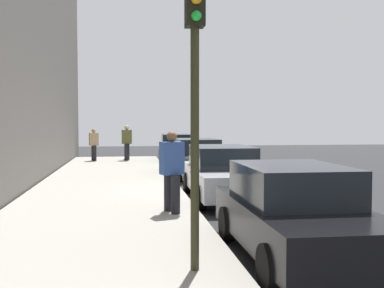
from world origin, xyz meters
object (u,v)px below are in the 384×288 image
at_px(parked_car_black, 295,212).
at_px(pedestrian_tan_coat, 94,144).
at_px(rolling_suitcase, 127,154).
at_px(parked_car_charcoal, 197,158).
at_px(pedestrian_blue_coat, 172,169).
at_px(parked_car_green, 177,148).
at_px(parked_car_silver, 223,173).
at_px(traffic_light_pole, 195,71).
at_px(pedestrian_olive_coat, 127,142).

xyz_separation_m(parked_car_black, pedestrian_tan_coat, (-17.80, -4.43, 0.29)).
bearing_deg(rolling_suitcase, parked_car_charcoal, 21.33).
height_order(pedestrian_tan_coat, rolling_suitcase, pedestrian_tan_coat).
xyz_separation_m(pedestrian_blue_coat, pedestrian_tan_coat, (-14.42, -2.75, -0.09)).
bearing_deg(parked_car_green, rolling_suitcase, -98.40).
xyz_separation_m(parked_car_black, rolling_suitcase, (-18.49, -2.74, -0.31)).
bearing_deg(pedestrian_blue_coat, parked_car_silver, 145.37).
relative_size(parked_car_silver, rolling_suitcase, 4.93).
relative_size(parked_car_silver, traffic_light_pole, 1.14).
bearing_deg(pedestrian_blue_coat, pedestrian_tan_coat, -169.19).
relative_size(pedestrian_tan_coat, traffic_light_pole, 0.41).
bearing_deg(pedestrian_olive_coat, pedestrian_tan_coat, -85.20).
bearing_deg(traffic_light_pole, pedestrian_olive_coat, -177.03).
xyz_separation_m(parked_car_charcoal, pedestrian_olive_coat, (-6.64, -2.78, 0.38)).
relative_size(parked_car_charcoal, parked_car_silver, 0.92).
relative_size(pedestrian_tan_coat, rolling_suitcase, 1.78).
bearing_deg(parked_car_silver, parked_car_green, -179.86).
relative_size(parked_car_green, traffic_light_pole, 1.11).
distance_m(pedestrian_blue_coat, traffic_light_pole, 4.57).
bearing_deg(pedestrian_tan_coat, parked_car_silver, 20.25).
bearing_deg(parked_car_black, parked_car_silver, -179.96).
height_order(parked_car_silver, traffic_light_pole, traffic_light_pole).
bearing_deg(pedestrian_olive_coat, traffic_light_pole, 2.97).
xyz_separation_m(parked_car_green, pedestrian_olive_coat, (0.14, -2.69, 0.38)).
distance_m(parked_car_black, pedestrian_tan_coat, 18.35).
bearing_deg(parked_car_silver, pedestrian_olive_coat, -167.40).
xyz_separation_m(pedestrian_olive_coat, rolling_suitcase, (-0.54, -0.02, -0.69)).
relative_size(pedestrian_olive_coat, pedestrian_tan_coat, 1.10).
distance_m(parked_car_green, rolling_suitcase, 2.76).
xyz_separation_m(pedestrian_olive_coat, pedestrian_blue_coat, (14.56, 1.04, 0.00)).
distance_m(parked_car_charcoal, pedestrian_tan_coat, 7.90).
bearing_deg(pedestrian_olive_coat, parked_car_charcoal, 22.73).
relative_size(parked_car_silver, parked_car_black, 1.09).
height_order(parked_car_charcoal, pedestrian_tan_coat, pedestrian_tan_coat).
bearing_deg(parked_car_charcoal, parked_car_silver, -0.69).
relative_size(parked_car_black, traffic_light_pole, 1.05).
relative_size(parked_car_charcoal, pedestrian_blue_coat, 2.31).
distance_m(parked_car_black, pedestrian_blue_coat, 3.79).
bearing_deg(pedestrian_tan_coat, parked_car_green, 93.74).
bearing_deg(pedestrian_olive_coat, parked_car_black, 8.62).
bearing_deg(rolling_suitcase, parked_car_silver, 12.18).
height_order(parked_car_green, pedestrian_olive_coat, pedestrian_olive_coat).
height_order(pedestrian_tan_coat, traffic_light_pole, traffic_light_pole).
distance_m(pedestrian_tan_coat, rolling_suitcase, 1.92).
distance_m(parked_car_green, parked_car_black, 18.09).
xyz_separation_m(pedestrian_olive_coat, pedestrian_tan_coat, (0.14, -1.71, -0.09)).
distance_m(parked_car_green, pedestrian_olive_coat, 2.72).
relative_size(traffic_light_pole, rolling_suitcase, 4.31).
bearing_deg(parked_car_charcoal, pedestrian_blue_coat, -12.38).
xyz_separation_m(parked_car_charcoal, pedestrian_tan_coat, (-6.50, -4.49, 0.29)).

